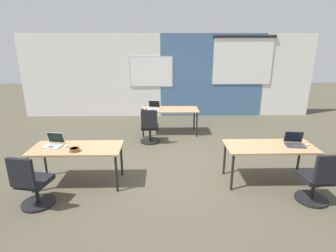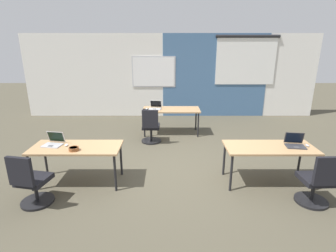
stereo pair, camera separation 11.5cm
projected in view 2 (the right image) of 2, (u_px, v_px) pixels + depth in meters
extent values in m
plane|color=#4C4738|center=(172.00, 168.00, 5.55)|extent=(24.00, 24.00, 0.00)
cube|color=silver|center=(171.00, 76.00, 9.12)|extent=(10.00, 0.20, 2.80)
cube|color=#42668E|center=(215.00, 76.00, 9.02)|extent=(3.56, 0.01, 2.80)
cube|color=#B7B7BC|center=(154.00, 72.00, 8.97)|extent=(1.48, 0.02, 1.04)
cube|color=white|center=(154.00, 72.00, 8.97)|extent=(1.40, 0.02, 0.96)
cube|color=white|center=(246.00, 62.00, 8.86)|extent=(2.00, 0.02, 1.52)
cylinder|color=black|center=(248.00, 36.00, 8.61)|extent=(2.10, 0.10, 0.10)
cube|color=tan|center=(76.00, 147.00, 4.76)|extent=(1.60, 0.70, 0.04)
cylinder|color=black|center=(30.00, 173.00, 4.58)|extent=(0.04, 0.04, 0.68)
cylinder|color=black|center=(115.00, 173.00, 4.59)|extent=(0.04, 0.04, 0.68)
cylinder|color=black|center=(45.00, 159.00, 5.16)|extent=(0.04, 0.04, 0.68)
cylinder|color=black|center=(121.00, 159.00, 5.16)|extent=(0.04, 0.04, 0.68)
cube|color=tan|center=(270.00, 147.00, 4.76)|extent=(1.60, 0.70, 0.04)
cylinder|color=black|center=(231.00, 173.00, 4.59)|extent=(0.04, 0.04, 0.68)
cylinder|color=black|center=(316.00, 173.00, 4.59)|extent=(0.04, 0.04, 0.68)
cylinder|color=black|center=(224.00, 159.00, 5.16)|extent=(0.04, 0.04, 0.68)
cylinder|color=black|center=(300.00, 159.00, 5.16)|extent=(0.04, 0.04, 0.68)
cube|color=tan|center=(171.00, 110.00, 7.43)|extent=(1.60, 0.70, 0.04)
cylinder|color=black|center=(144.00, 125.00, 7.25)|extent=(0.04, 0.04, 0.68)
cylinder|color=black|center=(198.00, 125.00, 7.25)|extent=(0.04, 0.04, 0.68)
cylinder|color=black|center=(146.00, 119.00, 7.82)|extent=(0.04, 0.04, 0.68)
cylinder|color=black|center=(196.00, 119.00, 7.83)|extent=(0.04, 0.04, 0.68)
cube|color=#B7B7BC|center=(52.00, 145.00, 4.79)|extent=(0.36, 0.28, 0.02)
cube|color=#4C4C4F|center=(50.00, 146.00, 4.74)|extent=(0.10, 0.07, 0.00)
cube|color=#B7B7BC|center=(56.00, 137.00, 4.89)|extent=(0.34, 0.12, 0.21)
cube|color=black|center=(56.00, 137.00, 4.88)|extent=(0.30, 0.11, 0.19)
ellipsoid|color=silver|center=(66.00, 145.00, 4.78)|extent=(0.06, 0.10, 0.03)
cylinder|color=black|center=(38.00, 201.00, 4.34)|extent=(0.52, 0.52, 0.04)
cylinder|color=black|center=(36.00, 191.00, 4.28)|extent=(0.06, 0.06, 0.34)
cube|color=black|center=(34.00, 180.00, 4.21)|extent=(0.52, 0.52, 0.08)
cube|color=black|center=(20.00, 172.00, 3.90)|extent=(0.40, 0.14, 0.46)
sphere|color=black|center=(47.00, 194.00, 4.55)|extent=(0.04, 0.04, 0.04)
sphere|color=black|center=(47.00, 205.00, 4.23)|extent=(0.04, 0.04, 0.04)
sphere|color=black|center=(23.00, 202.00, 4.31)|extent=(0.04, 0.04, 0.04)
cube|color=#333338|center=(295.00, 146.00, 4.73)|extent=(0.36, 0.27, 0.02)
cube|color=#4C4C4F|center=(296.00, 147.00, 4.68)|extent=(0.10, 0.07, 0.00)
cube|color=#333338|center=(294.00, 138.00, 4.83)|extent=(0.33, 0.10, 0.22)
cube|color=black|center=(294.00, 138.00, 4.83)|extent=(0.30, 0.09, 0.19)
ellipsoid|color=#B2B2B7|center=(307.00, 145.00, 4.76)|extent=(0.06, 0.10, 0.03)
cylinder|color=black|center=(311.00, 201.00, 4.35)|extent=(0.52, 0.52, 0.04)
cylinder|color=black|center=(313.00, 191.00, 4.29)|extent=(0.06, 0.06, 0.34)
cube|color=black|center=(315.00, 179.00, 4.23)|extent=(0.46, 0.46, 0.08)
cube|color=black|center=(328.00, 171.00, 3.91)|extent=(0.40, 0.08, 0.46)
sphere|color=black|center=(303.00, 193.00, 4.57)|extent=(0.04, 0.04, 0.04)
sphere|color=black|center=(327.00, 203.00, 4.29)|extent=(0.04, 0.04, 0.04)
sphere|color=black|center=(300.00, 203.00, 4.27)|extent=(0.04, 0.04, 0.04)
cube|color=silver|center=(155.00, 109.00, 7.39)|extent=(0.36, 0.28, 0.02)
cube|color=#4C4C4F|center=(154.00, 109.00, 7.34)|extent=(0.10, 0.07, 0.00)
cube|color=silver|center=(156.00, 104.00, 7.50)|extent=(0.34, 0.13, 0.21)
cube|color=black|center=(156.00, 104.00, 7.49)|extent=(0.30, 0.11, 0.18)
cube|color=black|center=(147.00, 109.00, 7.36)|extent=(0.22, 0.19, 0.00)
ellipsoid|color=silver|center=(147.00, 109.00, 7.36)|extent=(0.06, 0.10, 0.03)
cylinder|color=black|center=(151.00, 141.00, 7.00)|extent=(0.52, 0.52, 0.04)
cylinder|color=black|center=(151.00, 134.00, 6.94)|extent=(0.06, 0.06, 0.34)
cube|color=black|center=(151.00, 126.00, 6.87)|extent=(0.44, 0.44, 0.08)
cube|color=black|center=(150.00, 119.00, 6.55)|extent=(0.40, 0.06, 0.46)
sphere|color=black|center=(152.00, 138.00, 7.22)|extent=(0.04, 0.04, 0.04)
sphere|color=black|center=(160.00, 142.00, 6.92)|extent=(0.04, 0.04, 0.04)
sphere|color=black|center=(143.00, 142.00, 6.93)|extent=(0.04, 0.04, 0.04)
cylinder|color=brown|center=(74.00, 149.00, 4.57)|extent=(0.17, 0.17, 0.05)
torus|color=brown|center=(74.00, 148.00, 4.57)|extent=(0.18, 0.18, 0.02)
cylinder|color=gold|center=(74.00, 148.00, 4.57)|extent=(0.14, 0.14, 0.01)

